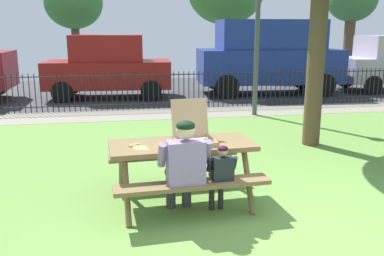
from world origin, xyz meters
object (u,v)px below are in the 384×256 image
at_px(adult_at_table, 184,164).
at_px(child_at_table, 221,173).
at_px(parked_car_right, 269,55).
at_px(pizza_slice_on_table, 139,147).
at_px(picnic_table_foreground, 182,156).
at_px(lamp_post_walkway, 258,9).
at_px(parked_car_center, 108,66).
at_px(far_tree_midleft, 74,3).
at_px(far_tree_midright, 352,1).
at_px(pizza_box_open, 193,132).

height_order(adult_at_table, child_at_table, adult_at_table).
relative_size(adult_at_table, parked_car_right, 0.25).
relative_size(pizza_slice_on_table, child_at_table, 0.31).
bearing_deg(pizza_slice_on_table, parked_car_right, 61.30).
xyz_separation_m(picnic_table_foreground, lamp_post_walkway, (2.65, 5.16, 2.05)).
bearing_deg(parked_car_right, parked_car_center, 180.00).
bearing_deg(pizza_slice_on_table, adult_at_table, -39.67).
xyz_separation_m(far_tree_midleft, far_tree_midright, (13.30, -0.00, 0.22)).
bearing_deg(adult_at_table, far_tree_midright, 55.06).
height_order(picnic_table_foreground, lamp_post_walkway, lamp_post_walkway).
bearing_deg(picnic_table_foreground, pizza_slice_on_table, -169.86).
bearing_deg(pizza_slice_on_table, picnic_table_foreground, 10.14).
distance_m(parked_car_center, parked_car_right, 5.34).
relative_size(child_at_table, far_tree_midright, 0.19).
bearing_deg(parked_car_right, lamp_post_walkway, -114.61).
bearing_deg(picnic_table_foreground, far_tree_midright, 54.28).
height_order(pizza_slice_on_table, parked_car_right, parked_car_right).
relative_size(parked_car_center, far_tree_midleft, 0.90).
relative_size(child_at_table, parked_car_right, 0.18).
distance_m(adult_at_table, parked_car_right, 10.10).
height_order(pizza_slice_on_table, child_at_table, child_at_table).
bearing_deg(parked_car_right, far_tree_midright, 43.95).
bearing_deg(far_tree_midright, lamp_post_walkway, -129.69).
xyz_separation_m(pizza_box_open, child_at_table, (0.23, -0.56, -0.37)).
bearing_deg(parked_car_right, pizza_box_open, -115.47).
height_order(picnic_table_foreground, pizza_slice_on_table, pizza_slice_on_table).
relative_size(pizza_slice_on_table, far_tree_midleft, 0.06).
bearing_deg(picnic_table_foreground, pizza_box_open, 20.86).
bearing_deg(child_at_table, pizza_box_open, 112.65).
bearing_deg(lamp_post_walkway, adult_at_table, -115.44).
distance_m(child_at_table, far_tree_midright, 18.67).
bearing_deg(child_at_table, adult_at_table, -179.67).
bearing_deg(child_at_table, far_tree_midleft, 101.22).
xyz_separation_m(lamp_post_walkway, far_tree_midleft, (-5.30, 9.64, 0.61)).
xyz_separation_m(adult_at_table, far_tree_midright, (10.70, 15.31, 2.82)).
distance_m(child_at_table, parked_car_center, 9.26).
bearing_deg(parked_car_right, child_at_table, -112.85).
relative_size(pizza_slice_on_table, parked_car_right, 0.06).
height_order(adult_at_table, parked_car_right, parked_car_right).
bearing_deg(child_at_table, picnic_table_foreground, 127.35).
xyz_separation_m(pizza_box_open, far_tree_midright, (10.50, 14.75, 2.58)).
relative_size(pizza_box_open, adult_at_table, 0.50).
bearing_deg(far_tree_midleft, parked_car_right, -41.96).
relative_size(child_at_table, far_tree_midleft, 0.20).
xyz_separation_m(child_at_table, far_tree_midright, (10.27, 15.31, 2.95)).
height_order(picnic_table_foreground, adult_at_table, adult_at_table).
xyz_separation_m(parked_car_right, far_tree_midleft, (-6.88, 6.19, 1.95)).
height_order(picnic_table_foreground, parked_car_right, parked_car_right).
xyz_separation_m(pizza_box_open, parked_car_center, (-1.25, 8.56, 0.12)).
bearing_deg(parked_car_center, adult_at_table, -83.42).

